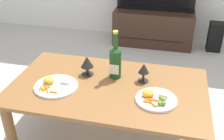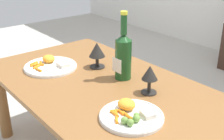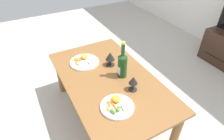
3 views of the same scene
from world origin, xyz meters
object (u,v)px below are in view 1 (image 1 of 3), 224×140
at_px(dining_table, 108,95).
at_px(floor_speaker, 215,37).
at_px(tv_stand, 153,27).
at_px(goblet_left, 87,63).
at_px(goblet_right, 144,70).
at_px(wine_bottle, 115,60).
at_px(dinner_plate_right, 155,99).
at_px(dinner_plate_left, 55,85).

relative_size(dining_table, floor_speaker, 3.61).
bearing_deg(tv_stand, dining_table, -94.02).
relative_size(tv_stand, goblet_left, 7.04).
bearing_deg(goblet_right, wine_bottle, 175.48).
bearing_deg(dinner_plate_right, tv_stand, 95.44).
relative_size(floor_speaker, goblet_right, 2.67).
xyz_separation_m(floor_speaker, wine_bottle, (-0.89, -1.76, 0.45)).
distance_m(floor_speaker, wine_bottle, 2.03).
distance_m(tv_stand, floor_speaker, 0.78).
relative_size(floor_speaker, wine_bottle, 1.05).
bearing_deg(wine_bottle, goblet_left, -175.48).
distance_m(tv_stand, goblet_right, 1.86).
xyz_separation_m(dining_table, goblet_left, (-0.18, 0.11, 0.18)).
distance_m(floor_speaker, goblet_left, 2.13).
distance_m(goblet_right, dinner_plate_right, 0.25).
xyz_separation_m(goblet_left, goblet_right, (0.40, 0.00, -0.00)).
distance_m(dining_table, floor_speaker, 2.11).
bearing_deg(goblet_left, dinner_plate_right, -22.38).
xyz_separation_m(wine_bottle, dinner_plate_right, (0.31, -0.22, -0.12)).
bearing_deg(dining_table, floor_speaker, 64.10).
xyz_separation_m(tv_stand, dinner_plate_right, (0.19, -2.03, 0.28)).
height_order(floor_speaker, goblet_left, goblet_left).
relative_size(dinner_plate_left, dinner_plate_right, 1.12).
relative_size(goblet_left, dinner_plate_right, 0.55).
relative_size(floor_speaker, dinner_plate_left, 1.25).
xyz_separation_m(goblet_left, dinner_plate_left, (-0.16, -0.21, -0.08)).
relative_size(tv_stand, dinner_plate_right, 3.91).
bearing_deg(dinner_plate_right, goblet_left, 157.62).
relative_size(tv_stand, goblet_right, 7.41).
height_order(dinner_plate_left, dinner_plate_right, same).
distance_m(dining_table, goblet_right, 0.30).
height_order(wine_bottle, dinner_plate_right, wine_bottle).
bearing_deg(tv_stand, goblet_right, -87.21).
distance_m(tv_stand, dinner_plate_left, 2.10).
bearing_deg(tv_stand, dinner_plate_left, -103.17).
relative_size(goblet_left, dinner_plate_left, 0.49).
bearing_deg(wine_bottle, tv_stand, 86.43).
relative_size(goblet_right, dinner_plate_right, 0.53).
distance_m(tv_stand, dinner_plate_right, 2.06).
height_order(wine_bottle, goblet_right, wine_bottle).
bearing_deg(dinner_plate_right, dining_table, 163.25).
xyz_separation_m(goblet_right, dinner_plate_left, (-0.56, -0.21, -0.08)).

